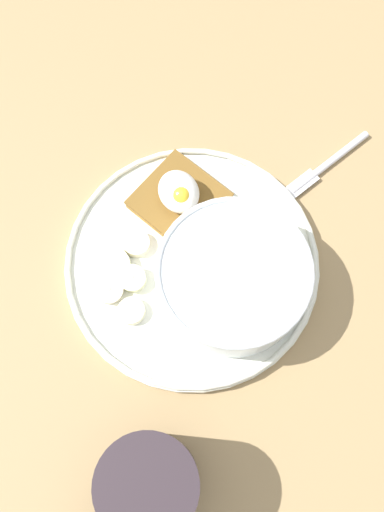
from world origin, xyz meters
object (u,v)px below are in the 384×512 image
banana_slice_right (131,311)px  banana_slice_inner (114,265)px  oatmeal_bowl (233,278)px  banana_slice_left (109,290)px  banana_slice_back (136,243)px  knife (318,172)px  toast_slice (179,200)px  coffee_mug (148,485)px  poached_egg (179,193)px  banana_slice_front (133,278)px

banana_slice_right → banana_slice_inner: 5.18cm
oatmeal_bowl → banana_slice_right: oatmeal_bowl is taller
banana_slice_left → banana_slice_inner: same height
banana_slice_back → banana_slice_inner: size_ratio=0.71×
banana_slice_back → banana_slice_inner: (-1.08, 3.05, 0.13)cm
knife → banana_slice_left: bearing=94.8°
toast_slice → knife: bearing=-102.2°
knife → coffee_mug: bearing=123.8°
toast_slice → poached_egg: (-0.15, 0.03, 2.22)cm
banana_slice_right → knife: bearing=-78.5°
poached_egg → toast_slice: bearing=-10.5°
toast_slice → coffee_mug: (-23.65, 14.85, 3.00)cm
knife → poached_egg: bearing=78.3°
toast_slice → coffee_mug: coffee_mug is taller
oatmeal_bowl → coffee_mug: coffee_mug is taller
poached_egg → banana_slice_right: (-8.29, 9.59, -2.56)cm
oatmeal_bowl → banana_slice_front: size_ratio=3.91×
banana_slice_right → banana_slice_front: bearing=-27.6°
coffee_mug → toast_slice: bearing=-32.1°
banana_slice_left → coffee_mug: size_ratio=0.28×
banana_slice_right → coffee_mug: 16.42cm
banana_slice_front → banana_slice_inner: same height
banana_slice_front → banana_slice_back: size_ratio=1.08×
banana_slice_front → knife: (2.17, -23.50, -1.33)cm
banana_slice_back → coffee_mug: bearing=157.9°
oatmeal_bowl → knife: bearing=-64.1°
oatmeal_bowl → poached_egg: bearing=3.4°
poached_egg → banana_slice_inner: bearing=108.9°
banana_slice_inner → toast_slice: bearing=-70.3°
toast_slice → banana_slice_right: (-8.44, 9.62, -0.34)cm
coffee_mug → knife: coffee_mug is taller
banana_slice_front → banana_slice_left: bearing=90.0°
oatmeal_bowl → banana_slice_front: bearing=59.9°
banana_slice_front → toast_slice: bearing=-55.7°
oatmeal_bowl → banana_slice_back: (8.33, 6.72, -2.22)cm
banana_slice_right → toast_slice: bearing=-48.7°
poached_egg → knife: 16.18cm
poached_egg → banana_slice_right: poached_egg is taller
banana_slice_inner → knife: banana_slice_inner is taller
toast_slice → poached_egg: 2.22cm
banana_slice_back → poached_egg: bearing=-71.3°
toast_slice → poached_egg: poached_egg is taller
toast_slice → knife: (-3.34, -15.42, -1.40)cm
banana_slice_inner → banana_slice_front: bearing=-153.7°
oatmeal_bowl → banana_slice_back: 10.93cm
banana_slice_front → banana_slice_inner: (2.22, 1.10, -0.03)cm
oatmeal_bowl → banana_slice_back: bearing=38.9°
banana_slice_back → coffee_mug: (-21.43, 8.72, 3.23)cm
banana_slice_inner → coffee_mug: coffee_mug is taller
knife → banana_slice_right: bearing=101.5°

